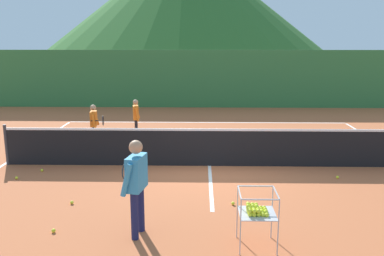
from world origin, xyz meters
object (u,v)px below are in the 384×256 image
object	(u,v)px
tennis_ball_0	(42,170)
tennis_ball_5	(233,203)
ball_cart	(256,211)
tennis_ball_3	(248,203)
instructor	(136,179)
tennis_ball_7	(337,177)
tennis_ball_2	(17,178)
student_1	(136,115)
tennis_net	(210,147)
student_0	(94,121)
tennis_ball_4	(72,202)
tennis_ball_6	(54,231)

from	to	relation	value
tennis_ball_0	tennis_ball_5	world-z (taller)	same
ball_cart	tennis_ball_3	size ratio (longest dim) A/B	13.22
instructor	tennis_ball_7	world-z (taller)	instructor
tennis_ball_2	tennis_ball_0	bearing A→B (deg)	55.70
tennis_ball_2	tennis_ball_3	xyz separation A→B (m)	(5.18, -1.39, 0.00)
tennis_ball_3	tennis_ball_7	distance (m)	2.76
instructor	student_1	bearing A→B (deg)	98.92
tennis_net	tennis_ball_0	bearing A→B (deg)	-172.30
tennis_ball_0	student_0	bearing A→B (deg)	73.84
tennis_ball_0	tennis_ball_2	distance (m)	0.68
tennis_ball_2	tennis_net	bearing A→B (deg)	13.94
tennis_ball_2	tennis_ball_7	xyz separation A→B (m)	(7.44, 0.21, 0.00)
instructor	ball_cart	distance (m)	1.97
tennis_ball_0	tennis_ball_4	xyz separation A→B (m)	(1.34, -1.97, 0.00)
student_0	tennis_ball_4	world-z (taller)	student_0
student_0	student_1	distance (m)	1.49
tennis_ball_2	tennis_ball_6	xyz separation A→B (m)	(1.79, -2.63, 0.00)
ball_cart	tennis_net	bearing A→B (deg)	98.77
student_1	ball_cart	distance (m)	7.61
tennis_net	tennis_ball_4	bearing A→B (deg)	-137.47
tennis_net	ball_cart	size ratio (longest dim) A/B	11.64
tennis_net	tennis_ball_0	size ratio (longest dim) A/B	153.93
instructor	student_1	size ratio (longest dim) A/B	1.27
tennis_net	tennis_ball_3	distance (m)	2.64
tennis_ball_5	tennis_ball_6	world-z (taller)	same
tennis_ball_5	tennis_ball_2	bearing A→B (deg)	164.08
tennis_ball_3	tennis_ball_4	world-z (taller)	same
tennis_ball_7	tennis_ball_2	bearing A→B (deg)	-178.40
instructor	tennis_ball_7	xyz separation A→B (m)	(4.22, 2.87, -0.94)
student_0	tennis_ball_3	xyz separation A→B (m)	(4.10, -4.37, -0.73)
ball_cart	tennis_ball_7	size ratio (longest dim) A/B	13.22
tennis_ball_2	tennis_ball_7	size ratio (longest dim) A/B	1.00
student_1	tennis_ball_0	size ratio (longest dim) A/B	18.68
student_1	tennis_ball_3	xyz separation A→B (m)	(3.01, -5.40, -0.73)
student_0	tennis_net	bearing A→B (deg)	-28.83
student_1	tennis_ball_4	world-z (taller)	student_1
student_0	tennis_ball_2	distance (m)	3.26
student_1	tennis_ball_2	distance (m)	4.61
tennis_ball_5	tennis_ball_6	size ratio (longest dim) A/B	1.00
tennis_net	instructor	xyz separation A→B (m)	(-1.26, -3.77, 0.47)
tennis_ball_4	tennis_ball_7	distance (m)	5.94
tennis_ball_4	tennis_ball_6	size ratio (longest dim) A/B	1.00
tennis_ball_7	tennis_ball_0	bearing A→B (deg)	177.16
instructor	student_0	distance (m)	6.04
ball_cart	tennis_ball_5	world-z (taller)	ball_cart
ball_cart	tennis_ball_3	distance (m)	1.71
instructor	student_0	bearing A→B (deg)	110.71
tennis_ball_4	tennis_ball_0	bearing A→B (deg)	124.25
student_1	tennis_ball_4	size ratio (longest dim) A/B	18.68
tennis_ball_4	tennis_ball_5	xyz separation A→B (m)	(3.17, 0.02, 0.00)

